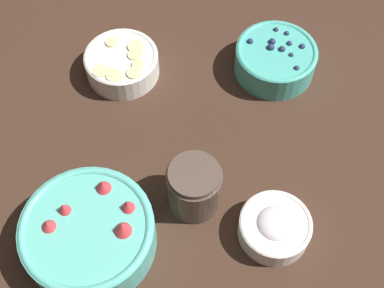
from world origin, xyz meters
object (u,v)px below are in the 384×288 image
(bowl_strawberries, at_px, (89,233))
(bowl_bananas, at_px, (122,63))
(jar_chocolate, at_px, (194,188))
(bowl_blueberries, at_px, (276,58))
(bowl_cream, at_px, (275,227))

(bowl_strawberries, relative_size, bowl_bananas, 1.48)
(bowl_strawberries, bearing_deg, jar_chocolate, -74.53)
(bowl_blueberries, bearing_deg, bowl_cream, 165.92)
(bowl_cream, distance_m, jar_chocolate, 0.15)
(bowl_blueberries, bearing_deg, jar_chocolate, 141.58)
(bowl_blueberries, height_order, bowl_cream, bowl_blueberries)
(jar_chocolate, bearing_deg, bowl_blueberries, -38.42)
(bowl_blueberries, distance_m, bowl_bananas, 0.31)
(bowl_strawberries, distance_m, bowl_cream, 0.31)
(bowl_blueberries, bearing_deg, bowl_bananas, 82.03)
(bowl_strawberries, distance_m, jar_chocolate, 0.19)
(bowl_strawberries, xyz_separation_m, bowl_blueberries, (0.32, -0.40, -0.01))
(bowl_bananas, relative_size, bowl_cream, 1.22)
(bowl_blueberries, xyz_separation_m, bowl_cream, (-0.35, 0.09, -0.01))
(bowl_strawberries, relative_size, bowl_cream, 1.81)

